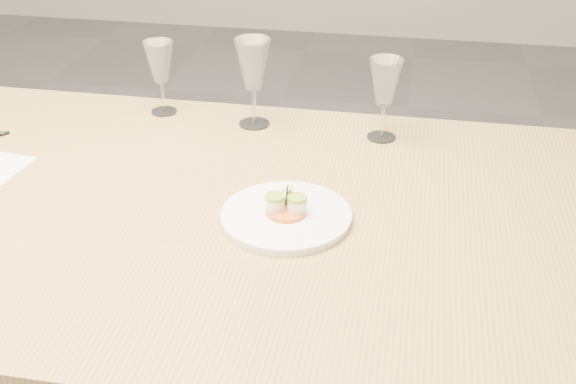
% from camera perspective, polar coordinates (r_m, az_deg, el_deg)
% --- Properties ---
extents(dining_table, '(2.40, 1.00, 0.75)m').
position_cam_1_polar(dining_table, '(1.57, -17.24, -2.04)').
color(dining_table, '#AC884B').
rests_on(dining_table, ground).
extents(dinner_plate, '(0.25, 0.25, 0.07)m').
position_cam_1_polar(dinner_plate, '(1.36, -0.14, -1.83)').
color(dinner_plate, white).
rests_on(dinner_plate, dining_table).
extents(wine_glass_1, '(0.07, 0.07, 0.18)m').
position_cam_1_polar(wine_glass_1, '(1.80, -10.10, 9.95)').
color(wine_glass_1, white).
rests_on(wine_glass_1, dining_table).
extents(wine_glass_2, '(0.09, 0.09, 0.21)m').
position_cam_1_polar(wine_glass_2, '(1.69, -2.79, 9.93)').
color(wine_glass_2, white).
rests_on(wine_glass_2, dining_table).
extents(wine_glass_3, '(0.08, 0.08, 0.19)m').
position_cam_1_polar(wine_glass_3, '(1.64, 7.68, 8.48)').
color(wine_glass_3, white).
rests_on(wine_glass_3, dining_table).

